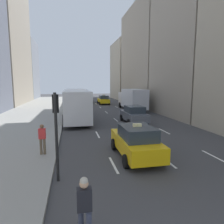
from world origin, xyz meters
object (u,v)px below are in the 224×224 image
Objects in this scene: taxi_lead at (88,99)px; taxi_third at (103,100)px; skateboarder at (85,208)px; sedan_black_near at (134,114)px; taxi_second at (136,141)px; box_truck at (132,99)px; traffic_light_pole at (56,122)px; pedestrian_mid_block at (42,138)px; city_bus at (76,103)px.

taxi_third is at bearing -52.68° from taxi_lead.
sedan_black_near is at bearing 67.96° from skateboarder.
taxi_second is at bearing -107.05° from sedan_black_near.
box_truck is at bearing 70.24° from skateboarder.
taxi_lead is at bearing 96.96° from sedan_black_near.
traffic_light_pole is at bearing 103.47° from skateboarder.
pedestrian_mid_block is (-7.71, -8.11, 0.18)m from sedan_black_near.
taxi_second reaches higher than sedan_black_near.
skateboarder is 0.48× the size of traffic_light_pole.
taxi_third is (2.80, -3.67, 0.00)m from taxi_lead.
taxi_second and taxi_third have the same top height.
city_bus is at bearing 89.11° from skateboarder.
taxi_second is 1.00× the size of taxi_third.
traffic_light_pole is at bearing -94.48° from city_bus.
skateboarder is at bearing -74.23° from pedestrian_mid_block.
traffic_light_pole is at bearing -71.43° from pedestrian_mid_block.
sedan_black_near is at bearing 58.40° from traffic_light_pole.
sedan_black_near is 1.24× the size of traffic_light_pole.
taxi_third is at bearing 84.36° from taxi_second.
taxi_lead is 0.99× the size of sedan_black_near.
taxi_third is at bearing 106.26° from box_truck.
taxi_second is 4.62m from traffic_light_pole.
city_bus is at bearing 147.68° from sedan_black_near.
box_truck is at bearing 65.15° from traffic_light_pole.
city_bus is 6.65× the size of skateboarder.
box_truck reaches higher than taxi_third.
traffic_light_pole is (-1.14, -14.52, 0.62)m from city_bus.
traffic_light_pole reaches higher than box_truck.
taxi_lead reaches higher than skateboarder.
box_truck is (5.60, 18.77, 0.83)m from taxi_second.
taxi_third is 0.38× the size of city_bus.
taxi_lead is 1.00× the size of taxi_third.
skateboarder is at bearing -76.53° from traffic_light_pole.
pedestrian_mid_block reaches higher than skateboarder.
taxi_third is 0.99× the size of sedan_black_near.
box_truck is at bearing 35.93° from city_bus.
city_bus reaches higher than box_truck.
taxi_second is 6.25m from skateboarder.
skateboarder is (-3.09, -37.47, 0.08)m from taxi_lead.
box_truck is 5.09× the size of pedestrian_mid_block.
city_bus is (-2.81, -19.37, 0.91)m from taxi_lead.
taxi_lead is 4.62m from taxi_third.
taxi_second is 9.55m from sedan_black_near.
taxi_second is at bearing -95.64° from taxi_third.
pedestrian_mid_block is at bearing -100.21° from city_bus.
traffic_light_pole reaches higher than pedestrian_mid_block.
taxi_second reaches higher than skateboarder.
city_bus reaches higher than taxi_second.
skateboarder is at bearing -90.89° from city_bus.
taxi_lead reaches higher than sedan_black_near.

